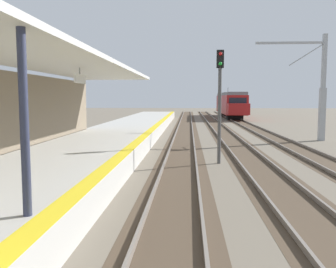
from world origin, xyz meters
The scene contains 8 objects.
station_platform centered at (-2.50, 16.00, 0.45)m, with size 5.00×80.00×0.91m.
station_building_with_canopy centered at (-4.30, 11.26, 2.66)m, with size 4.85×24.00×4.43m.
track_pair_nearest_platform centered at (1.90, 20.00, 0.05)m, with size 2.34×120.00×0.16m.
track_pair_middle centered at (5.30, 20.00, 0.05)m, with size 2.34×120.00×0.16m.
track_pair_far_side centered at (8.70, 20.00, 0.05)m, with size 2.34×120.00×0.16m.
approaching_train centered at (8.70, 55.86, 2.18)m, with size 2.93×19.60×4.76m.
rail_signal_post centered at (3.68, 15.29, 3.19)m, with size 0.32×0.34×5.20m.
catenary_pylon_far_side centered at (11.44, 25.00, 3.60)m, with size 5.00×0.40×7.50m.
Camera 1 is at (2.28, -1.68, 3.04)m, focal length 39.22 mm.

